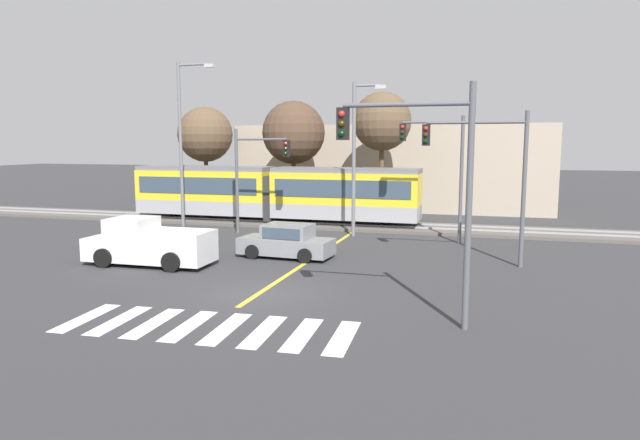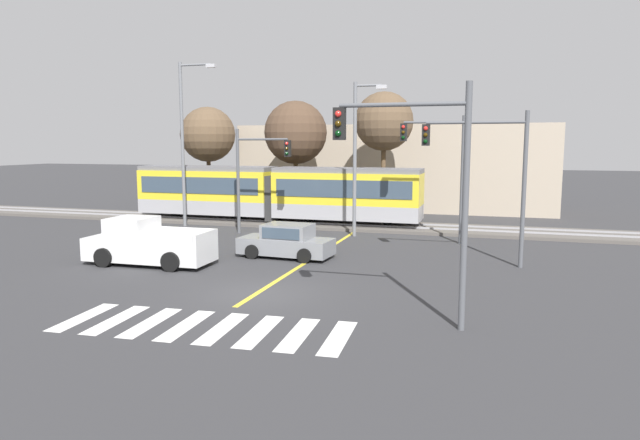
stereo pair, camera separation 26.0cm
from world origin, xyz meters
The scene contains 26 objects.
ground_plane centered at (0.00, 0.00, 0.00)m, with size 200.00×200.00×0.00m, color #333335.
track_bed centered at (0.00, 16.18, 0.09)m, with size 120.00×4.00×0.18m, color #56514C.
rail_near centered at (0.00, 15.46, 0.23)m, with size 120.00×0.08×0.10m, color #939399.
rail_far centered at (0.00, 16.90, 0.23)m, with size 120.00×0.08×0.10m, color #939399.
light_rail_tram centered at (-5.68, 16.17, 2.05)m, with size 18.50×2.64×3.43m.
crosswalk_stripe_0 centered at (-3.84, -3.97, 0.00)m, with size 0.56×2.80×0.01m, color silver.
crosswalk_stripe_1 centered at (-2.75, -3.90, 0.00)m, with size 0.56×2.80×0.01m, color silver.
crosswalk_stripe_2 centered at (-1.65, -3.83, 0.00)m, with size 0.56×2.80×0.01m, color silver.
crosswalk_stripe_3 centered at (-0.55, -3.77, 0.00)m, with size 0.56×2.80×0.01m, color silver.
crosswalk_stripe_4 centered at (0.55, -3.70, 0.00)m, with size 0.56×2.80×0.01m, color silver.
crosswalk_stripe_5 centered at (1.65, -3.64, 0.00)m, with size 0.56×2.80×0.01m, color silver.
crosswalk_stripe_6 centered at (2.75, -3.57, 0.00)m, with size 0.56×2.80×0.01m, color silver.
crosswalk_stripe_7 centered at (3.84, -3.51, 0.00)m, with size 0.56×2.80×0.01m, color silver.
lane_centre_line centered at (0.00, 6.22, 0.00)m, with size 0.20×15.92×0.01m, color gold.
sedan_crossing centered at (-1.20, 6.15, 0.70)m, with size 4.31×2.14×1.52m.
pickup_truck centered at (-6.33, 3.05, 0.84)m, with size 5.44×2.32×1.98m.
traffic_light_far_left centered at (-5.15, 11.93, 3.81)m, with size 3.25×0.38×5.90m.
traffic_light_mid_right centered at (7.41, 6.99, 4.24)m, with size 4.25×0.38×6.41m.
traffic_light_far_right centered at (5.06, 12.01, 4.27)m, with size 3.25×0.38×6.47m.
traffic_light_near_right centered at (5.74, -1.89, 4.35)m, with size 3.75×0.38×6.72m.
street_lamp_west centered at (-10.41, 13.47, 5.58)m, with size 2.45×0.28×9.91m.
street_lamp_centre centered at (0.49, 12.80, 4.70)m, with size 1.82×0.28×8.35m.
bare_tree_far_west centered at (-13.48, 22.10, 5.74)m, with size 4.18×4.18×7.85m.
bare_tree_west centered at (-5.68, 20.18, 5.81)m, with size 4.36×4.36×8.01m.
bare_tree_east centered at (0.53, 20.12, 6.49)m, with size 3.88×3.88×8.47m.
building_backdrop_far centered at (0.08, 26.96, 3.24)m, with size 23.90×6.00×6.48m, color tan.
Camera 2 is at (7.63, -17.52, 5.11)m, focal length 32.00 mm.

